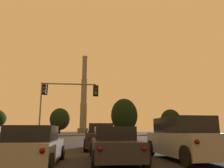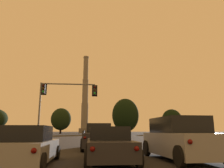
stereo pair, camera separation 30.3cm
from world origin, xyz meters
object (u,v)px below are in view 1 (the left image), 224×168
hatchback_left_lane_second (34,147)px  suv_right_lane_second (184,139)px  sedan_center_lane_second (114,145)px  pickup_truck_center_lane_front (101,137)px  traffic_light_overhead_left (61,96)px  smokestack (84,102)px

hatchback_left_lane_second → suv_right_lane_second: suv_right_lane_second is taller
hatchback_left_lane_second → suv_right_lane_second: (6.30, 0.96, 0.23)m
sedan_center_lane_second → hatchback_left_lane_second: bearing=-163.5°
sedan_center_lane_second → pickup_truck_center_lane_front: 6.59m
suv_right_lane_second → traffic_light_overhead_left: (-7.23, 13.45, 3.90)m
sedan_center_lane_second → smokestack: bearing=92.0°
hatchback_left_lane_second → traffic_light_overhead_left: size_ratio=0.66×
pickup_truck_center_lane_front → suv_right_lane_second: bearing=-60.8°
sedan_center_lane_second → traffic_light_overhead_left: (-4.04, 13.49, 4.13)m
sedan_center_lane_second → pickup_truck_center_lane_front: (-0.15, 6.58, 0.14)m
hatchback_left_lane_second → suv_right_lane_second: bearing=8.7°
sedan_center_lane_second → suv_right_lane_second: size_ratio=0.95×
sedan_center_lane_second → hatchback_left_lane_second: (-3.12, -0.92, -0.00)m
suv_right_lane_second → traffic_light_overhead_left: size_ratio=0.80×
smokestack → traffic_light_overhead_left: bearing=-90.3°
sedan_center_lane_second → traffic_light_overhead_left: 14.67m
suv_right_lane_second → traffic_light_overhead_left: traffic_light_overhead_left is taller
suv_right_lane_second → smokestack: size_ratio=0.12×
pickup_truck_center_lane_front → smokestack: bearing=94.2°
suv_right_lane_second → smokestack: bearing=91.0°
sedan_center_lane_second → hatchback_left_lane_second: 3.25m
hatchback_left_lane_second → traffic_light_overhead_left: bearing=93.7°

